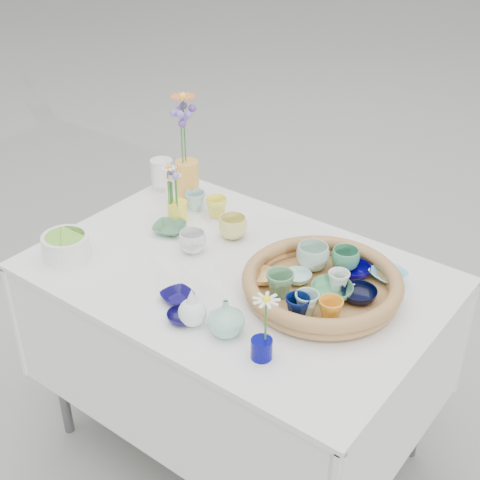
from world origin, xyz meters
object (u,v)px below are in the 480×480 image
Objects in this scene: wicker_tray at (322,285)px; tall_vase_yellow at (188,182)px; bud_vase_seafoam at (226,317)px; display_table at (237,441)px.

tall_vase_yellow is (-0.71, 0.22, 0.04)m from wicker_tray.
wicker_tray is 0.33m from bud_vase_seafoam.
display_table is 0.85m from wicker_tray.
wicker_tray is 0.74m from tall_vase_yellow.
wicker_tray is 2.96× the size of tall_vase_yellow.
display_table is 0.98m from tall_vase_yellow.
tall_vase_yellow is at bearing 148.28° from display_table.
tall_vase_yellow reaches higher than bud_vase_seafoam.
wicker_tray is at bearing 69.13° from bud_vase_seafoam.
bud_vase_seafoam is at bearing -41.43° from tall_vase_yellow.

